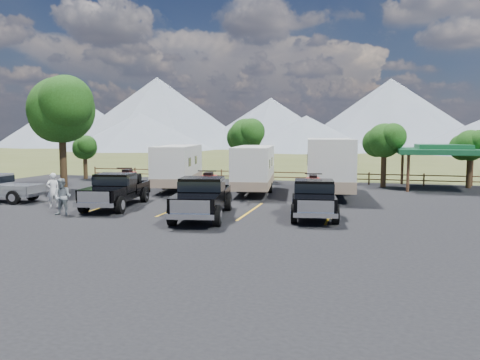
% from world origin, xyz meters
% --- Properties ---
extents(ground, '(320.00, 320.00, 0.00)m').
position_xyz_m(ground, '(0.00, 0.00, 0.00)').
color(ground, '#465022').
rests_on(ground, ground).
extents(asphalt_lot, '(44.00, 34.00, 0.04)m').
position_xyz_m(asphalt_lot, '(0.00, 3.00, 0.02)').
color(asphalt_lot, black).
rests_on(asphalt_lot, ground).
extents(stall_lines, '(12.12, 5.50, 0.01)m').
position_xyz_m(stall_lines, '(0.00, 4.00, 0.04)').
color(stall_lines, gold).
rests_on(stall_lines, asphalt_lot).
extents(tree_big_nw, '(5.54, 5.18, 7.84)m').
position_xyz_m(tree_big_nw, '(-12.55, 9.03, 5.60)').
color(tree_big_nw, '#312113').
rests_on(tree_big_nw, ground).
extents(tree_ne_a, '(3.11, 2.92, 4.76)m').
position_xyz_m(tree_ne_a, '(8.97, 17.01, 3.48)').
color(tree_ne_a, '#312113').
rests_on(tree_ne_a, ground).
extents(tree_ne_b, '(2.77, 2.59, 4.27)m').
position_xyz_m(tree_ne_b, '(14.98, 18.01, 3.13)').
color(tree_ne_b, '#312113').
rests_on(tree_ne_b, ground).
extents(tree_north, '(3.46, 3.24, 5.25)m').
position_xyz_m(tree_north, '(-2.03, 19.02, 3.83)').
color(tree_north, '#312113').
rests_on(tree_north, ground).
extents(tree_nw_small, '(2.59, 2.43, 3.85)m').
position_xyz_m(tree_nw_small, '(-16.02, 17.01, 2.78)').
color(tree_nw_small, '#312113').
rests_on(tree_nw_small, ground).
extents(rail_fence, '(36.12, 0.12, 1.00)m').
position_xyz_m(rail_fence, '(2.00, 18.50, 0.61)').
color(rail_fence, brown).
rests_on(rail_fence, ground).
extents(pavilion, '(6.20, 6.20, 3.22)m').
position_xyz_m(pavilion, '(13.00, 17.00, 2.79)').
color(pavilion, brown).
rests_on(pavilion, ground).
extents(mountain_range, '(209.00, 71.00, 20.00)m').
position_xyz_m(mountain_range, '(-7.63, 105.98, 7.87)').
color(mountain_range, gray).
rests_on(mountain_range, ground).
extents(rig_left, '(2.87, 6.36, 2.05)m').
position_xyz_m(rig_left, '(-5.33, 3.55, 1.03)').
color(rig_left, black).
rests_on(rig_left, asphalt_lot).
extents(rig_center, '(3.09, 6.65, 2.14)m').
position_xyz_m(rig_center, '(0.20, 1.80, 1.07)').
color(rig_center, black).
rests_on(rig_center, asphalt_lot).
extents(rig_right, '(2.67, 6.09, 1.97)m').
position_xyz_m(rig_right, '(5.26, 3.47, 0.99)').
color(rig_right, black).
rests_on(rig_right, asphalt_lot).
extents(trailer_left, '(3.64, 9.00, 3.12)m').
position_xyz_m(trailer_left, '(-5.07, 11.58, 1.67)').
color(trailer_left, silver).
rests_on(trailer_left, asphalt_lot).
extents(trailer_center, '(3.28, 9.01, 3.11)m').
position_xyz_m(trailer_center, '(0.51, 11.15, 1.67)').
color(trailer_center, silver).
rests_on(trailer_center, asphalt_lot).
extents(trailer_right, '(3.66, 10.52, 3.63)m').
position_xyz_m(trailer_right, '(5.40, 11.25, 1.94)').
color(trailer_right, silver).
rests_on(trailer_right, asphalt_lot).
extents(person_a, '(0.80, 0.79, 1.87)m').
position_xyz_m(person_a, '(-8.56, 2.51, 0.97)').
color(person_a, white).
rests_on(person_a, asphalt_lot).
extents(person_b, '(0.96, 0.79, 1.81)m').
position_xyz_m(person_b, '(-6.53, 0.48, 0.95)').
color(person_b, gray).
rests_on(person_b, asphalt_lot).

